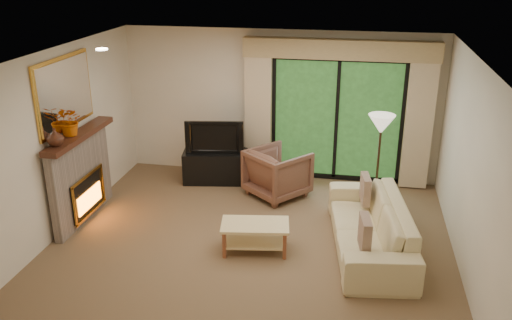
% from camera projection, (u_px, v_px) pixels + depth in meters
% --- Properties ---
extents(floor, '(5.50, 5.50, 0.00)m').
position_uv_depth(floor, '(252.00, 240.00, 7.63)').
color(floor, brown).
rests_on(floor, ground).
extents(ceiling, '(5.50, 5.50, 0.00)m').
position_uv_depth(ceiling, '(251.00, 56.00, 6.70)').
color(ceiling, silver).
rests_on(ceiling, ground).
extents(wall_back, '(5.00, 0.00, 5.00)m').
position_uv_depth(wall_back, '(280.00, 105.00, 9.46)').
color(wall_back, beige).
rests_on(wall_back, ground).
extents(wall_front, '(5.00, 0.00, 5.00)m').
position_uv_depth(wall_front, '(197.00, 249.00, 4.88)').
color(wall_front, beige).
rests_on(wall_front, ground).
extents(wall_left, '(0.00, 5.00, 5.00)m').
position_uv_depth(wall_left, '(61.00, 141.00, 7.65)').
color(wall_left, beige).
rests_on(wall_left, ground).
extents(wall_right, '(0.00, 5.00, 5.00)m').
position_uv_depth(wall_right, '(470.00, 169.00, 6.68)').
color(wall_right, beige).
rests_on(wall_right, ground).
extents(fireplace, '(0.24, 1.70, 1.37)m').
position_uv_depth(fireplace, '(81.00, 176.00, 8.03)').
color(fireplace, slate).
rests_on(fireplace, floor).
extents(mirror, '(0.07, 1.45, 1.02)m').
position_uv_depth(mirror, '(65.00, 93.00, 7.59)').
color(mirror, gold).
rests_on(mirror, wall_left).
extents(sliding_door, '(2.26, 0.10, 2.16)m').
position_uv_depth(sliding_door, '(337.00, 120.00, 9.31)').
color(sliding_door, black).
rests_on(sliding_door, floor).
extents(curtain_left, '(0.45, 0.18, 2.35)m').
position_uv_depth(curtain_left, '(258.00, 112.00, 9.41)').
color(curtain_left, '#CEB28C').
rests_on(curtain_left, floor).
extents(curtain_right, '(0.45, 0.18, 2.35)m').
position_uv_depth(curtain_right, '(419.00, 120.00, 8.93)').
color(curtain_right, '#CEB28C').
rests_on(curtain_right, floor).
extents(cornice, '(3.20, 0.24, 0.32)m').
position_uv_depth(cornice, '(340.00, 49.00, 8.78)').
color(cornice, tan).
rests_on(cornice, wall_back).
extents(media_console, '(1.18, 0.68, 0.56)m').
position_uv_depth(media_console, '(216.00, 166.00, 9.50)').
color(media_console, black).
rests_on(media_console, floor).
extents(tv, '(1.01, 0.29, 0.58)m').
position_uv_depth(tv, '(215.00, 136.00, 9.30)').
color(tv, black).
rests_on(tv, media_console).
extents(armchair, '(1.22, 1.22, 0.80)m').
position_uv_depth(armchair, '(278.00, 173.00, 8.90)').
color(armchair, brown).
rests_on(armchair, floor).
extents(sofa, '(1.24, 2.46, 0.69)m').
position_uv_depth(sofa, '(370.00, 226.00, 7.31)').
color(sofa, beige).
rests_on(sofa, floor).
extents(pillow_near, '(0.17, 0.43, 0.42)m').
position_uv_depth(pillow_near, '(365.00, 234.00, 6.62)').
color(pillow_near, brown).
rests_on(pillow_near, sofa).
extents(pillow_far, '(0.16, 0.41, 0.40)m').
position_uv_depth(pillow_far, '(365.00, 189.00, 7.86)').
color(pillow_far, brown).
rests_on(pillow_far, sofa).
extents(coffee_table, '(0.97, 0.63, 0.41)m').
position_uv_depth(coffee_table, '(255.00, 237.00, 7.30)').
color(coffee_table, '#EEC988').
rests_on(coffee_table, floor).
extents(floor_lamp, '(0.43, 0.43, 1.52)m').
position_uv_depth(floor_lamp, '(378.00, 162.00, 8.36)').
color(floor_lamp, beige).
rests_on(floor_lamp, floor).
extents(vase, '(0.28, 0.28, 0.24)m').
position_uv_depth(vase, '(55.00, 137.00, 7.22)').
color(vase, '#401F13').
rests_on(vase, fireplace).
extents(branches, '(0.44, 0.40, 0.43)m').
position_uv_depth(branches, '(70.00, 121.00, 7.58)').
color(branches, '#BD4F07').
rests_on(branches, fireplace).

